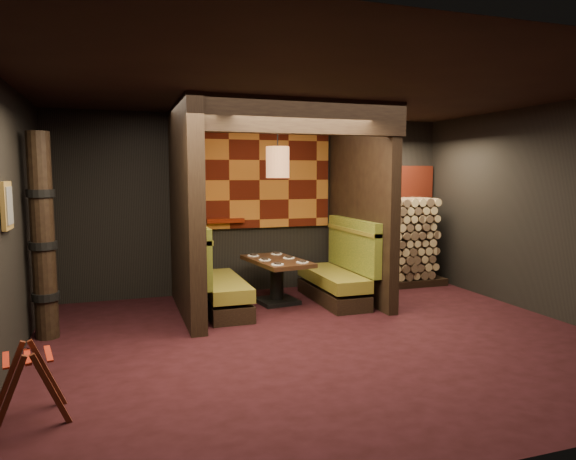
# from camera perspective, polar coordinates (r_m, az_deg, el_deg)

# --- Properties ---
(floor) EXTENTS (6.50, 5.50, 0.02)m
(floor) POSITION_cam_1_polar(r_m,az_deg,el_deg) (6.11, 3.95, -12.16)
(floor) COLOR black
(floor) RESTS_ON ground
(ceiling) EXTENTS (6.50, 5.50, 0.02)m
(ceiling) POSITION_cam_1_polar(r_m,az_deg,el_deg) (5.88, 4.17, 15.45)
(ceiling) COLOR black
(ceiling) RESTS_ON ground
(wall_back) EXTENTS (6.50, 0.02, 2.85)m
(wall_back) POSITION_cam_1_polar(r_m,az_deg,el_deg) (8.43, -3.15, 2.89)
(wall_back) COLOR black
(wall_back) RESTS_ON ground
(wall_front) EXTENTS (6.50, 0.02, 2.85)m
(wall_front) POSITION_cam_1_polar(r_m,az_deg,el_deg) (3.45, 21.87, -2.45)
(wall_front) COLOR black
(wall_front) RESTS_ON ground
(wall_left) EXTENTS (0.02, 5.50, 2.85)m
(wall_left) POSITION_cam_1_polar(r_m,az_deg,el_deg) (5.48, -29.29, 0.27)
(wall_left) COLOR black
(wall_left) RESTS_ON ground
(wall_right) EXTENTS (0.02, 5.50, 2.85)m
(wall_right) POSITION_cam_1_polar(r_m,az_deg,el_deg) (7.68, 27.15, 1.88)
(wall_right) COLOR black
(wall_right) RESTS_ON ground
(partition_left) EXTENTS (0.20, 2.20, 2.85)m
(partition_left) POSITION_cam_1_polar(r_m,az_deg,el_deg) (7.08, -11.34, 2.13)
(partition_left) COLOR black
(partition_left) RESTS_ON floor
(partition_right) EXTENTS (0.15, 2.10, 2.85)m
(partition_right) POSITION_cam_1_polar(r_m,az_deg,el_deg) (7.90, 8.06, 2.61)
(partition_right) COLOR black
(partition_right) RESTS_ON floor
(header_beam) EXTENTS (2.85, 0.18, 0.44)m
(header_beam) POSITION_cam_1_polar(r_m,az_deg,el_deg) (6.48, 1.51, 12.54)
(header_beam) COLOR black
(header_beam) RESTS_ON partition_left
(tapa_back_panel) EXTENTS (2.40, 0.06, 1.55)m
(tapa_back_panel) POSITION_cam_1_polar(r_m,az_deg,el_deg) (8.36, -3.24, 5.57)
(tapa_back_panel) COLOR #9E5A1E
(tapa_back_panel) RESTS_ON wall_back
(tapa_side_panel) EXTENTS (0.04, 1.85, 1.45)m
(tapa_side_panel) POSITION_cam_1_polar(r_m,az_deg,el_deg) (7.25, -10.64, 5.60)
(tapa_side_panel) COLOR #9E5A1E
(tapa_side_panel) RESTS_ON partition_left
(lacquer_shelf) EXTENTS (0.60, 0.12, 0.07)m
(lacquer_shelf) POSITION_cam_1_polar(r_m,az_deg,el_deg) (8.20, -6.98, 1.04)
(lacquer_shelf) COLOR #5E1707
(lacquer_shelf) RESTS_ON wall_back
(booth_bench_left) EXTENTS (0.68, 1.60, 1.14)m
(booth_bench_left) POSITION_cam_1_polar(r_m,az_deg,el_deg) (7.28, -8.12, -5.85)
(booth_bench_left) COLOR black
(booth_bench_left) RESTS_ON floor
(booth_bench_right) EXTENTS (0.68, 1.60, 1.14)m
(booth_bench_right) POSITION_cam_1_polar(r_m,az_deg,el_deg) (7.83, 5.68, -4.96)
(booth_bench_right) COLOR black
(booth_bench_right) RESTS_ON floor
(dining_table) EXTENTS (0.85, 1.34, 0.66)m
(dining_table) POSITION_cam_1_polar(r_m,az_deg,el_deg) (7.65, -1.24, -4.98)
(dining_table) COLOR black
(dining_table) RESTS_ON floor
(place_settings) EXTENTS (0.69, 1.09, 0.03)m
(place_settings) POSITION_cam_1_polar(r_m,az_deg,el_deg) (7.61, -1.25, -3.18)
(place_settings) COLOR white
(place_settings) RESTS_ON dining_table
(pendant_lamp) EXTENTS (0.34, 0.34, 0.99)m
(pendant_lamp) POSITION_cam_1_polar(r_m,az_deg,el_deg) (7.46, -1.16, 7.54)
(pendant_lamp) COLOR #97613A
(pendant_lamp) RESTS_ON ceiling
(framed_picture) EXTENTS (0.05, 0.36, 0.46)m
(framed_picture) POSITION_cam_1_polar(r_m,az_deg,el_deg) (5.56, -28.76, 2.39)
(framed_picture) COLOR olive
(framed_picture) RESTS_ON wall_left
(luggage_rack) EXTENTS (0.65, 0.51, 0.63)m
(luggage_rack) POSITION_cam_1_polar(r_m,az_deg,el_deg) (4.63, -26.84, -14.78)
(luggage_rack) COLOR #491B0F
(luggage_rack) RESTS_ON floor
(totem_column) EXTENTS (0.31, 0.31, 2.40)m
(totem_column) POSITION_cam_1_polar(r_m,az_deg,el_deg) (6.55, -25.59, -0.79)
(totem_column) COLOR black
(totem_column) RESTS_ON floor
(firewood_stack) EXTENTS (1.73, 0.70, 1.50)m
(firewood_stack) POSITION_cam_1_polar(r_m,az_deg,el_deg) (9.01, 11.76, -1.33)
(firewood_stack) COLOR black
(firewood_stack) RESTS_ON floor
(mosaic_header) EXTENTS (1.83, 0.10, 0.56)m
(mosaic_header) POSITION_cam_1_polar(r_m,az_deg,el_deg) (9.22, 10.87, 5.28)
(mosaic_header) COLOR maroon
(mosaic_header) RESTS_ON wall_back
(bay_front_post) EXTENTS (0.08, 0.08, 2.85)m
(bay_front_post) POSITION_cam_1_polar(r_m,az_deg,el_deg) (8.18, 7.81, 2.73)
(bay_front_post) COLOR black
(bay_front_post) RESTS_ON floor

